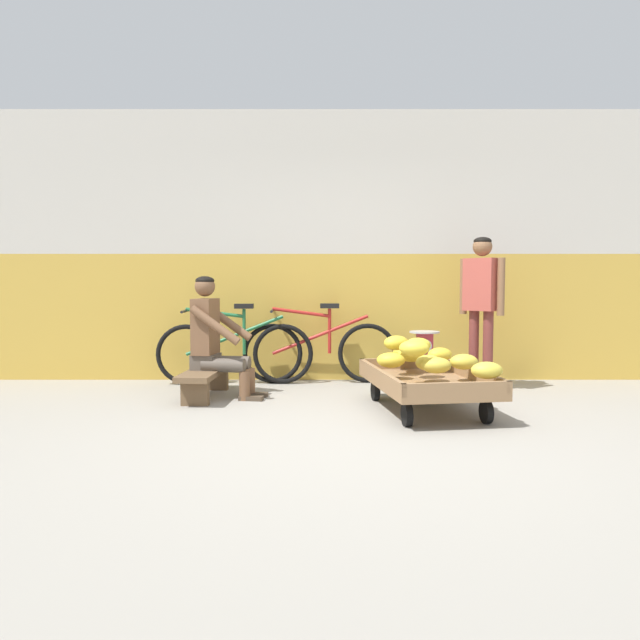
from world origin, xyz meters
The scene contains 12 objects.
ground_plane centered at (0.00, 0.00, 0.00)m, with size 80.00×80.00×0.00m, color gray.
back_wall centered at (0.00, 2.71, 1.47)m, with size 16.00×0.30×2.95m.
banana_cart centered at (0.67, 0.94, 0.24)m, with size 1.04×1.55×0.36m.
banana_pile centered at (0.67, 1.00, 0.46)m, with size 0.91×1.31×0.27m.
low_bench centered at (-1.30, 1.55, 0.20)m, with size 0.37×1.12×0.27m.
vendor_seated centered at (-1.21, 1.54, 0.57)m, with size 0.71×0.54×1.14m.
plastic_crate centered at (0.82, 1.93, 0.15)m, with size 0.36×0.28×0.30m.
weighing_scale centered at (0.82, 1.93, 0.45)m, with size 0.30×0.30×0.29m.
bicycle_near_left centered at (-1.13, 2.27, 0.35)m, with size 1.66×0.48×0.86m.
bicycle_far_left centered at (-0.23, 2.36, 0.35)m, with size 1.66×0.48×0.86m.
customer_adult centered at (1.38, 1.92, 0.95)m, with size 0.37×0.37×1.53m.
shopping_bag centered at (0.89, 1.54, 0.12)m, with size 0.18×0.12×0.24m, color green.
Camera 1 is at (-0.22, -4.11, 1.10)m, focal length 34.06 mm.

